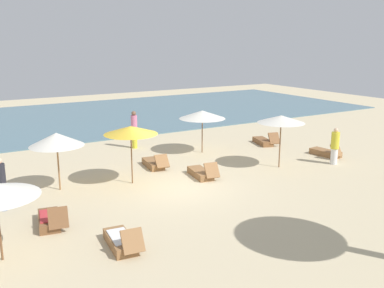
{
  "coord_description": "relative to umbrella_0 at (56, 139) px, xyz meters",
  "views": [
    {
      "loc": [
        -7.54,
        -13.69,
        5.47
      ],
      "look_at": [
        1.82,
        1.89,
        1.1
      ],
      "focal_mm": 40.16,
      "sensor_mm": 36.0,
      "label": 1
    }
  ],
  "objects": [
    {
      "name": "lounger_0",
      "position": [
        -1.1,
        -3.11,
        -1.77
      ],
      "size": [
        0.87,
        1.71,
        0.75
      ],
      "color": "brown",
      "rests_on": "ground_plane"
    },
    {
      "name": "lounger_4",
      "position": [
        12.41,
        -1.77,
        -1.78
      ],
      "size": [
        0.76,
        1.69,
        0.74
      ],
      "color": "olive",
      "rests_on": "ground_plane"
    },
    {
      "name": "person_3",
      "position": [
        5.04,
        4.55,
        -0.94
      ],
      "size": [
        0.44,
        0.44,
        1.96
      ],
      "color": "yellow",
      "rests_on": "ground_plane"
    },
    {
      "name": "lounger_3",
      "position": [
        11.39,
        1.68,
        -1.78
      ],
      "size": [
        1.02,
        1.76,
        0.72
      ],
      "color": "brown",
      "rests_on": "ground_plane"
    },
    {
      "name": "lounger_6",
      "position": [
        0.23,
        -5.58,
        -1.77
      ],
      "size": [
        0.76,
        1.71,
        0.72
      ],
      "color": "olive",
      "rests_on": "ground_plane"
    },
    {
      "name": "lounger_5",
      "position": [
        5.4,
        -1.44,
        -1.78
      ],
      "size": [
        0.84,
        1.73,
        0.73
      ],
      "color": "olive",
      "rests_on": "ground_plane"
    },
    {
      "name": "ground_plane",
      "position": [
        3.9,
        -2.05,
        -1.95
      ],
      "size": [
        60.0,
        60.0,
        0.0
      ],
      "primitive_type": "plane",
      "color": "beige"
    },
    {
      "name": "person_5",
      "position": [
        -2.12,
        -1.04,
        -1.04
      ],
      "size": [
        0.4,
        0.4,
        1.8
      ],
      "color": "#2D4C8C",
      "rests_on": "ground_plane"
    },
    {
      "name": "lounger_1",
      "position": [
        4.35,
        0.84,
        -1.78
      ],
      "size": [
        0.8,
        1.76,
        0.68
      ],
      "color": "olive",
      "rests_on": "ground_plane"
    },
    {
      "name": "person_1",
      "position": [
        11.61,
        -2.92,
        -1.11
      ],
      "size": [
        0.51,
        0.51,
        1.68
      ],
      "color": "white",
      "rests_on": "ground_plane"
    },
    {
      "name": "umbrella_3",
      "position": [
        9.13,
        -2.01,
        0.22
      ],
      "size": [
        2.06,
        2.06,
        2.33
      ],
      "color": "brown",
      "rests_on": "ground_plane"
    },
    {
      "name": "umbrella_2",
      "position": [
        2.65,
        -0.69,
        0.19
      ],
      "size": [
        2.09,
        2.09,
        2.3
      ],
      "color": "brown",
      "rests_on": "ground_plane"
    },
    {
      "name": "ocean_water",
      "position": [
        3.9,
        14.95,
        -1.92
      ],
      "size": [
        48.0,
        16.0,
        0.06
      ],
      "primitive_type": "cube",
      "color": "slate",
      "rests_on": "ground_plane"
    },
    {
      "name": "umbrella_5",
      "position": [
        7.58,
        1.95,
        -0.02
      ],
      "size": [
        2.3,
        2.3,
        2.13
      ],
      "color": "brown",
      "rests_on": "ground_plane"
    },
    {
      "name": "umbrella_0",
      "position": [
        0.0,
        0.0,
        0.0
      ],
      "size": [
        2.01,
        2.01,
        2.2
      ],
      "color": "olive",
      "rests_on": "ground_plane"
    }
  ]
}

